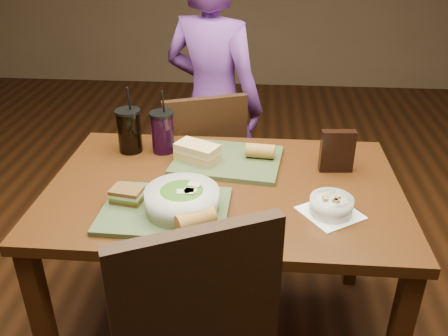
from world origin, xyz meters
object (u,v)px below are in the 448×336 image
at_px(sandwich_far, 197,152).
at_px(chip_bag, 337,151).
at_px(tray_near, 165,210).
at_px(baguette_far, 260,151).
at_px(soup_bowl, 331,205).
at_px(cup_cola, 129,130).
at_px(tray_far, 228,160).
at_px(cup_berry, 163,132).
at_px(chair_far, 209,168).
at_px(sandwich_near, 127,195).
at_px(baguette_near, 195,220).
at_px(diner, 213,105).
at_px(dining_table, 224,205).
at_px(salad_bowl, 182,198).

xyz_separation_m(sandwich_far, chip_bag, (0.54, -0.01, 0.03)).
bearing_deg(tray_near, baguette_far, 52.26).
bearing_deg(soup_bowl, cup_cola, 152.05).
xyz_separation_m(tray_far, cup_berry, (-0.28, 0.08, 0.08)).
bearing_deg(cup_cola, sandwich_far, -17.75).
xyz_separation_m(chair_far, sandwich_near, (-0.19, -0.75, 0.29)).
relative_size(sandwich_near, baguette_near, 0.93).
relative_size(tray_far, chip_bag, 2.50).
relative_size(diner, sandwich_far, 7.81).
xyz_separation_m(tray_far, baguette_near, (-0.06, -0.49, 0.04)).
xyz_separation_m(soup_bowl, cup_cola, (-0.79, 0.42, 0.06)).
bearing_deg(baguette_far, dining_table, -123.03).
distance_m(sandwich_far, cup_cola, 0.31).
distance_m(dining_table, diner, 0.84).
bearing_deg(tray_near, cup_berry, 101.72).
height_order(sandwich_near, cup_berry, cup_berry).
bearing_deg(diner, baguette_near, 115.93).
relative_size(dining_table, cup_berry, 4.82).
bearing_deg(chip_bag, baguette_far, 164.85).
height_order(baguette_near, cup_berry, cup_berry).
xyz_separation_m(dining_table, chair_far, (-0.13, 0.58, -0.15)).
bearing_deg(cup_cola, chip_bag, -7.37).
relative_size(sandwich_far, baguette_near, 1.56).
height_order(dining_table, baguette_far, baguette_far).
xyz_separation_m(sandwich_near, chip_bag, (0.74, 0.32, 0.04)).
distance_m(tray_near, sandwich_near, 0.14).
distance_m(tray_near, sandwich_far, 0.37).
bearing_deg(baguette_near, cup_cola, 122.01).
height_order(baguette_far, cup_cola, cup_cola).
relative_size(sandwich_near, sandwich_far, 0.60).
height_order(chair_far, cup_berry, cup_berry).
xyz_separation_m(chair_far, baguette_far, (0.26, -0.38, 0.29)).
relative_size(tray_near, chip_bag, 2.50).
height_order(soup_bowl, cup_berry, cup_berry).
height_order(tray_near, cup_berry, cup_berry).
bearing_deg(tray_far, baguette_far, 7.68).
height_order(tray_far, chip_bag, chip_bag).
xyz_separation_m(tray_near, sandwich_near, (-0.14, 0.03, 0.03)).
relative_size(dining_table, chair_far, 1.43).
bearing_deg(diner, chip_bag, 151.74).
bearing_deg(sandwich_far, baguette_near, -83.22).
relative_size(tray_near, tray_far, 1.00).
height_order(dining_table, sandwich_near, sandwich_near).
distance_m(sandwich_near, chip_bag, 0.81).
height_order(tray_near, chip_bag, chip_bag).
distance_m(diner, cup_berry, 0.59).
height_order(dining_table, salad_bowl, salad_bowl).
distance_m(tray_near, tray_far, 0.43).
xyz_separation_m(dining_table, cup_berry, (-0.28, 0.26, 0.18)).
bearing_deg(tray_far, tray_near, -115.15).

